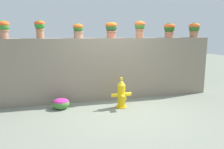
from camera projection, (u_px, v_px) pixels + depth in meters
The scene contains 11 objects.
ground_plane at pixel (122, 112), 5.30m from camera, with size 24.00×24.00×0.00m, color gray.
stone_wall at pixel (109, 69), 6.31m from camera, with size 5.99×0.39×1.70m, color gray.
potted_plant_0 at pixel (3, 27), 5.41m from camera, with size 0.31×0.31×0.44m.
potted_plant_1 at pixel (40, 27), 5.66m from camera, with size 0.27×0.27×0.46m.
potted_plant_2 at pixel (78, 30), 5.90m from camera, with size 0.27×0.27×0.39m.
potted_plant_3 at pixel (111, 28), 6.12m from camera, with size 0.32×0.32×0.44m.
potted_plant_4 at pixel (140, 27), 6.31m from camera, with size 0.30×0.30×0.48m.
potted_plant_5 at pixel (169, 29), 6.57m from camera, with size 0.32×0.32×0.42m.
potted_plant_6 at pixel (194, 29), 6.80m from camera, with size 0.33×0.33×0.44m.
fire_hydrant at pixel (121, 94), 5.61m from camera, with size 0.52×0.41×0.76m.
flower_bush_left at pixel (61, 103), 5.54m from camera, with size 0.42×0.38×0.27m.
Camera 1 is at (-1.55, -4.81, 1.86)m, focal length 36.16 mm.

